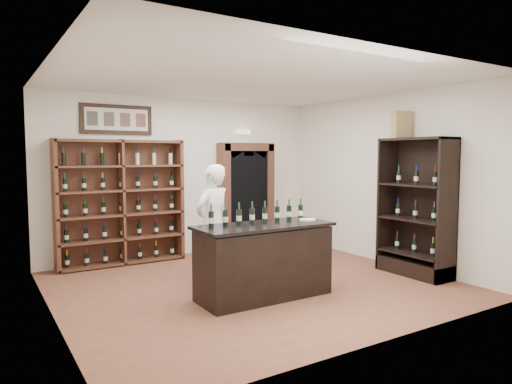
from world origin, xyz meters
The scene contains 22 objects.
floor centered at (0.00, 0.00, 0.00)m, with size 5.50×5.50×0.00m, color brown.
ceiling centered at (0.00, 0.00, 3.00)m, with size 5.50×5.50×0.00m, color white.
wall_back centered at (0.00, 2.50, 1.50)m, with size 5.50×0.04×3.00m, color white.
wall_left centered at (-2.75, 0.00, 1.50)m, with size 0.04×5.00×3.00m, color white.
wall_right centered at (2.75, 0.00, 1.50)m, with size 0.04×5.00×3.00m, color white.
wine_shelf centered at (-1.30, 2.33, 1.10)m, with size 2.20×0.38×2.20m.
framed_picture centered at (-1.30, 2.47, 2.55)m, with size 1.25×0.04×0.52m, color black.
arched_doorway centered at (1.25, 2.33, 1.14)m, with size 1.17×0.35×2.17m.
emergency_light centered at (1.25, 2.42, 2.40)m, with size 0.30×0.10×0.10m, color white.
tasting_counter centered at (-0.20, -0.60, 0.49)m, with size 1.88×0.78×1.00m.
counter_bottle_0 centered at (-0.92, -0.46, 1.11)m, with size 0.07×0.07×0.30m.
counter_bottle_1 centered at (-0.71, -0.46, 1.11)m, with size 0.07×0.07×0.30m.
counter_bottle_2 centered at (-0.51, -0.46, 1.11)m, with size 0.07×0.07×0.30m.
counter_bottle_3 centered at (-0.30, -0.46, 1.11)m, with size 0.07×0.07×0.30m.
counter_bottle_4 centered at (-0.10, -0.46, 1.11)m, with size 0.07×0.07×0.30m.
counter_bottle_5 centered at (0.11, -0.46, 1.11)m, with size 0.07×0.07×0.30m.
counter_bottle_6 centered at (0.31, -0.46, 1.11)m, with size 0.07×0.07×0.30m.
counter_bottle_7 centered at (0.52, -0.46, 1.11)m, with size 0.07×0.07×0.30m.
side_cabinet centered at (2.52, -0.90, 0.75)m, with size 0.48×1.20×2.20m.
shopkeeper centered at (-0.42, 0.49, 0.89)m, with size 0.65×0.43×1.79m, color white.
plate centered at (0.52, -0.63, 1.01)m, with size 0.24×0.24×0.02m, color beige.
wine_crate centered at (2.53, -0.55, 2.42)m, with size 0.32×0.13×0.45m, color tan.
Camera 1 is at (-3.50, -5.69, 1.93)m, focal length 32.00 mm.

